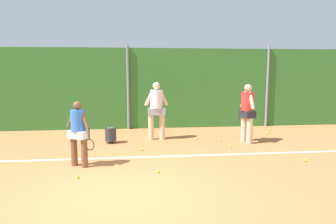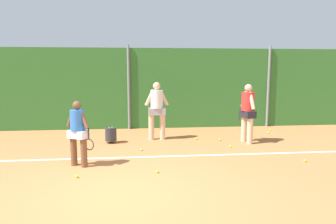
# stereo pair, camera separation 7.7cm
# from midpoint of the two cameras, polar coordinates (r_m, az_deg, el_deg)

# --- Properties ---
(ground_plane) EXTENTS (30.14, 30.14, 0.00)m
(ground_plane) POSITION_cam_midpoint_polar(r_m,az_deg,el_deg) (7.78, -7.82, -9.51)
(ground_plane) COLOR #C67542
(hedge_fence_backdrop) EXTENTS (19.59, 0.25, 3.16)m
(hedge_fence_backdrop) POSITION_cam_midpoint_polar(r_m,az_deg,el_deg) (12.09, -7.19, 4.36)
(hedge_fence_backdrop) COLOR #33702D
(hedge_fence_backdrop) RESTS_ON ground_plane
(fence_post_center) EXTENTS (0.10, 0.10, 3.27)m
(fence_post_center) POSITION_cam_midpoint_polar(r_m,az_deg,el_deg) (11.91, -7.21, 4.58)
(fence_post_center) COLOR gray
(fence_post_center) RESTS_ON ground_plane
(fence_post_right) EXTENTS (0.10, 0.10, 3.27)m
(fence_post_right) POSITION_cam_midpoint_polar(r_m,az_deg,el_deg) (13.05, 18.52, 4.52)
(fence_post_right) COLOR gray
(fence_post_right) RESTS_ON ground_plane
(court_baseline_paint) EXTENTS (14.32, 0.10, 0.01)m
(court_baseline_paint) POSITION_cam_midpoint_polar(r_m,az_deg,el_deg) (8.24, -7.70, -8.46)
(court_baseline_paint) COLOR white
(court_baseline_paint) RESTS_ON ground_plane
(player_foreground_near) EXTENTS (0.69, 0.47, 1.59)m
(player_foreground_near) POSITION_cam_midpoint_polar(r_m,az_deg,el_deg) (7.57, -16.28, -3.29)
(player_foreground_near) COLOR brown
(player_foreground_near) RESTS_ON ground_plane
(player_midcourt) EXTENTS (0.41, 0.83, 1.87)m
(player_midcourt) POSITION_cam_midpoint_polar(r_m,az_deg,el_deg) (9.96, 14.95, 0.33)
(player_midcourt) COLOR beige
(player_midcourt) RESTS_ON ground_plane
(player_backcourt_far) EXTENTS (0.81, 0.41, 1.92)m
(player_backcourt_far) POSITION_cam_midpoint_polar(r_m,az_deg,el_deg) (10.06, -1.90, 0.84)
(player_backcourt_far) COLOR beige
(player_backcourt_far) RESTS_ON ground_plane
(ball_hopper) EXTENTS (0.36, 0.36, 0.51)m
(ball_hopper) POSITION_cam_midpoint_polar(r_m,az_deg,el_deg) (9.85, -10.48, -4.09)
(ball_hopper) COLOR #2D2D33
(ball_hopper) RESTS_ON ground_plane
(tennis_ball_1) EXTENTS (0.07, 0.07, 0.07)m
(tennis_ball_1) POSITION_cam_midpoint_polar(r_m,az_deg,el_deg) (10.21, 9.95, -5.14)
(tennis_ball_1) COLOR #CCDB33
(tennis_ball_1) RESTS_ON ground_plane
(tennis_ball_3) EXTENTS (0.07, 0.07, 0.07)m
(tennis_ball_3) POSITION_cam_midpoint_polar(r_m,az_deg,el_deg) (9.40, 11.90, -6.33)
(tennis_ball_3) COLOR #CCDB33
(tennis_ball_3) RESTS_ON ground_plane
(tennis_ball_4) EXTENTS (0.07, 0.07, 0.07)m
(tennis_ball_4) POSITION_cam_midpoint_polar(r_m,az_deg,el_deg) (12.36, 18.81, -3.16)
(tennis_ball_4) COLOR #CCDB33
(tennis_ball_4) RESTS_ON ground_plane
(tennis_ball_5) EXTENTS (0.07, 0.07, 0.07)m
(tennis_ball_5) POSITION_cam_midpoint_polar(r_m,az_deg,el_deg) (11.76, 18.53, -3.70)
(tennis_ball_5) COLOR #CCDB33
(tennis_ball_5) RESTS_ON ground_plane
(tennis_ball_6) EXTENTS (0.07, 0.07, 0.07)m
(tennis_ball_6) POSITION_cam_midpoint_polar(r_m,az_deg,el_deg) (8.55, 24.62, -8.32)
(tennis_ball_6) COLOR #CCDB33
(tennis_ball_6) RESTS_ON ground_plane
(tennis_ball_7) EXTENTS (0.07, 0.07, 0.07)m
(tennis_ball_7) POSITION_cam_midpoint_polar(r_m,az_deg,el_deg) (10.27, 5.60, -4.98)
(tennis_ball_7) COLOR #CCDB33
(tennis_ball_7) RESTS_ON ground_plane
(tennis_ball_8) EXTENTS (0.07, 0.07, 0.07)m
(tennis_ball_8) POSITION_cam_midpoint_polar(r_m,az_deg,el_deg) (10.73, 5.61, -4.41)
(tennis_ball_8) COLOR #CCDB33
(tennis_ball_8) RESTS_ON ground_plane
(tennis_ball_10) EXTENTS (0.07, 0.07, 0.07)m
(tennis_ball_10) POSITION_cam_midpoint_polar(r_m,az_deg,el_deg) (8.86, -4.76, -7.06)
(tennis_ball_10) COLOR #CCDB33
(tennis_ball_10) RESTS_ON ground_plane
(tennis_ball_11) EXTENTS (0.07, 0.07, 0.07)m
(tennis_ball_11) POSITION_cam_midpoint_polar(r_m,az_deg,el_deg) (7.01, -1.71, -11.13)
(tennis_ball_11) COLOR #CCDB33
(tennis_ball_11) RESTS_ON ground_plane
(tennis_ball_12) EXTENTS (0.07, 0.07, 0.07)m
(tennis_ball_12) POSITION_cam_midpoint_polar(r_m,az_deg,el_deg) (6.98, -16.47, -11.55)
(tennis_ball_12) COLOR #CCDB33
(tennis_ball_12) RESTS_ON ground_plane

